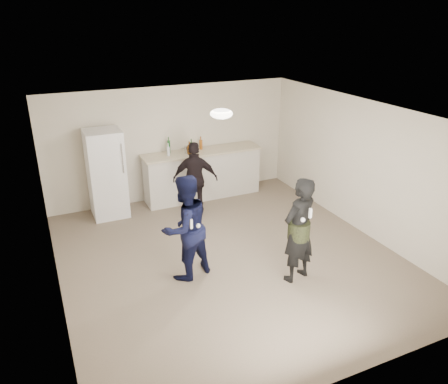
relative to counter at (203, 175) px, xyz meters
name	(u,v)px	position (x,y,z in m)	size (l,w,h in m)	color
floor	(229,257)	(-0.59, -2.67, -0.53)	(6.00, 6.00, 0.00)	#6B5B4C
ceiling	(229,114)	(-0.59, -2.67, 1.98)	(6.00, 6.00, 0.00)	silver
wall_back	(171,143)	(-0.59, 0.33, 0.72)	(6.00, 6.00, 0.00)	beige
wall_front	(351,290)	(-0.59, -5.67, 0.72)	(6.00, 6.00, 0.00)	beige
wall_left	(49,222)	(-3.34, -2.67, 0.72)	(6.00, 6.00, 0.00)	beige
wall_right	(363,167)	(2.16, -2.67, 0.72)	(6.00, 6.00, 0.00)	beige
counter	(203,175)	(0.00, 0.00, 0.00)	(2.60, 0.56, 1.05)	beige
counter_top	(202,152)	(0.00, 0.00, 0.55)	(2.68, 0.64, 0.04)	beige
fridge	(106,174)	(-2.12, -0.07, 0.38)	(0.70, 0.70, 1.80)	white
fridge_handle	(122,158)	(-1.84, -0.44, 0.78)	(0.02, 0.02, 0.60)	#B9B9BD
ceiling_dome	(221,114)	(-0.59, -2.37, 1.93)	(0.36, 0.36, 0.16)	white
shaker	(186,150)	(-0.37, -0.03, 0.65)	(0.08, 0.08, 0.17)	#B6B6BA
man	(185,228)	(-1.44, -2.88, 0.33)	(0.83, 0.65, 1.71)	#0F1442
woman	(299,230)	(0.12, -3.68, 0.33)	(0.62, 0.41, 1.70)	black
camo_shorts	(299,230)	(0.12, -3.68, 0.32)	(0.34, 0.34, 0.28)	#2B3618
spectator	(195,179)	(-0.47, -0.79, 0.25)	(0.91, 0.38, 1.55)	black
remote_man	(191,224)	(-1.44, -3.16, 0.53)	(0.04, 0.04, 0.15)	white
nunchuk_man	(198,226)	(-1.32, -3.13, 0.45)	(0.07, 0.07, 0.07)	white
remote_woman	(310,213)	(0.12, -3.93, 0.72)	(0.04, 0.04, 0.15)	white
nunchuk_woman	(303,220)	(0.02, -3.90, 0.62)	(0.07, 0.07, 0.07)	white
bottle_cluster	(185,148)	(-0.38, 0.04, 0.68)	(0.87, 0.33, 0.28)	silver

